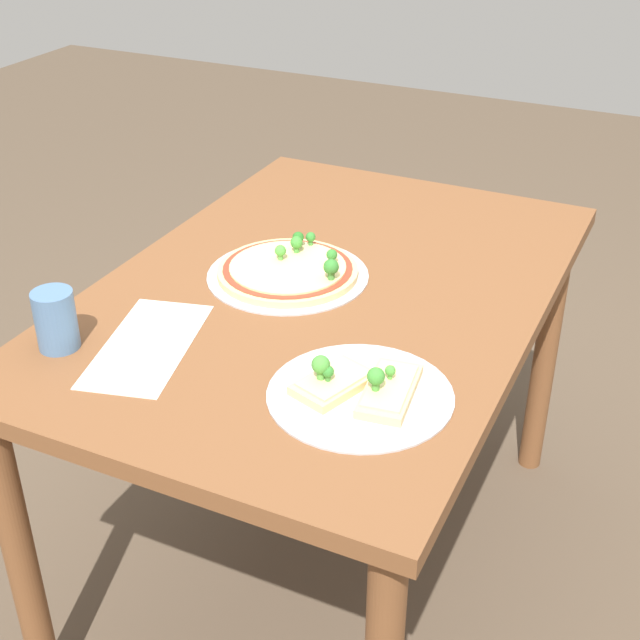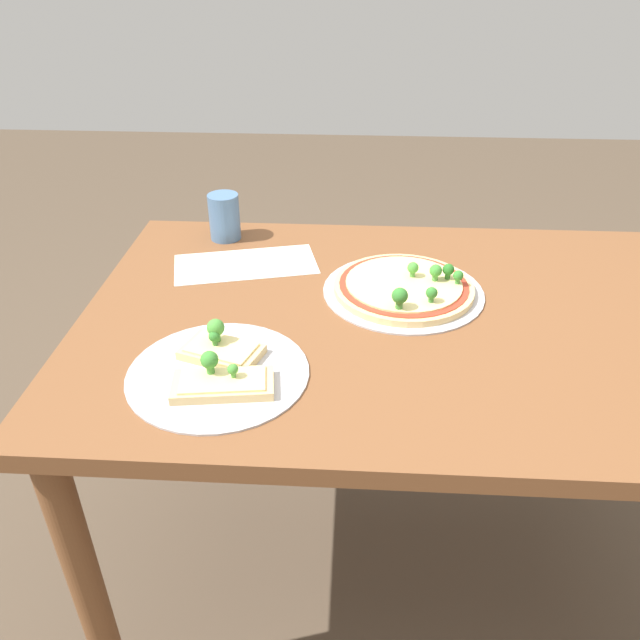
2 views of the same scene
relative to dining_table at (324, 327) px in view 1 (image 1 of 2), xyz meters
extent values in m
plane|color=brown|center=(0.00, 0.00, -0.66)|extent=(8.00, 8.00, 0.00)
cube|color=brown|center=(0.00, 0.00, 0.08)|extent=(1.28, 0.86, 0.04)
cylinder|color=brown|center=(0.58, -0.37, -0.30)|extent=(0.06, 0.06, 0.72)
cylinder|color=brown|center=(-0.58, 0.37, -0.30)|extent=(0.06, 0.06, 0.72)
cylinder|color=brown|center=(0.58, 0.37, -0.30)|extent=(0.06, 0.06, 0.72)
cylinder|color=#B7B7BC|center=(0.01, 0.09, 0.10)|extent=(0.34, 0.34, 0.00)
cylinder|color=#E5C17F|center=(0.01, 0.09, 0.11)|extent=(0.29, 0.29, 0.01)
cylinder|color=#B73823|center=(0.01, 0.09, 0.12)|extent=(0.27, 0.27, 0.00)
cylinder|color=#F4DB8E|center=(0.01, 0.09, 0.12)|extent=(0.24, 0.24, 0.00)
sphere|color=#286B23|center=(0.10, 0.11, 0.14)|extent=(0.02, 0.02, 0.02)
cylinder|color=#37742D|center=(0.10, 0.11, 0.13)|extent=(0.01, 0.01, 0.01)
sphere|color=#479338|center=(0.02, 0.11, 0.14)|extent=(0.02, 0.02, 0.02)
cylinder|color=#51973E|center=(0.02, 0.11, 0.13)|extent=(0.01, 0.01, 0.01)
sphere|color=#337A2D|center=(0.05, 0.01, 0.14)|extent=(0.02, 0.02, 0.02)
cylinder|color=#3F8136|center=(0.05, 0.01, 0.13)|extent=(0.01, 0.01, 0.01)
sphere|color=#337A2D|center=(-0.01, -0.02, 0.15)|extent=(0.03, 0.03, 0.03)
cylinder|color=#3F8136|center=(-0.01, -0.02, 0.13)|extent=(0.01, 0.01, 0.01)
sphere|color=#3D8933|center=(0.07, 0.10, 0.14)|extent=(0.03, 0.03, 0.03)
cylinder|color=#488E3A|center=(0.07, 0.10, 0.13)|extent=(0.01, 0.01, 0.01)
sphere|color=#337A2D|center=(0.12, 0.09, 0.14)|extent=(0.02, 0.02, 0.02)
cylinder|color=#3F8136|center=(0.12, 0.09, 0.13)|extent=(0.01, 0.01, 0.01)
cylinder|color=#B7B7BC|center=(-0.33, -0.22, 0.10)|extent=(0.31, 0.31, 0.00)
cube|color=#E5C17F|center=(-0.31, -0.26, 0.11)|extent=(0.18, 0.10, 0.02)
cube|color=#F4DB8E|center=(-0.31, -0.26, 0.12)|extent=(0.15, 0.08, 0.00)
sphere|color=#3D8933|center=(-0.33, -0.25, 0.15)|extent=(0.03, 0.03, 0.03)
cylinder|color=#488E3A|center=(-0.33, -0.25, 0.13)|extent=(0.01, 0.01, 0.01)
sphere|color=#479338|center=(-0.29, -0.26, 0.14)|extent=(0.02, 0.02, 0.02)
cylinder|color=#51973E|center=(-0.29, -0.26, 0.13)|extent=(0.01, 0.01, 0.01)
cube|color=#E5C17F|center=(-0.33, -0.17, 0.11)|extent=(0.16, 0.12, 0.02)
cube|color=#F4DB8E|center=(-0.33, -0.17, 0.12)|extent=(0.13, 0.10, 0.00)
sphere|color=#337A2D|center=(-0.34, -0.17, 0.14)|extent=(0.02, 0.02, 0.02)
cylinder|color=#3F8136|center=(-0.34, -0.17, 0.13)|extent=(0.01, 0.01, 0.01)
sphere|color=#479338|center=(-0.34, -0.15, 0.15)|extent=(0.03, 0.03, 0.03)
cylinder|color=#51973E|center=(-0.34, -0.15, 0.13)|extent=(0.01, 0.01, 0.01)
cylinder|color=#4C7099|center=(-0.42, 0.33, 0.15)|extent=(0.07, 0.07, 0.11)
cube|color=silver|center=(-0.35, 0.19, 0.10)|extent=(0.35, 0.23, 0.00)
camera|label=1|loc=(-1.45, -0.68, 0.95)|focal=50.00mm
camera|label=2|loc=(-0.10, -1.06, 0.74)|focal=35.00mm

